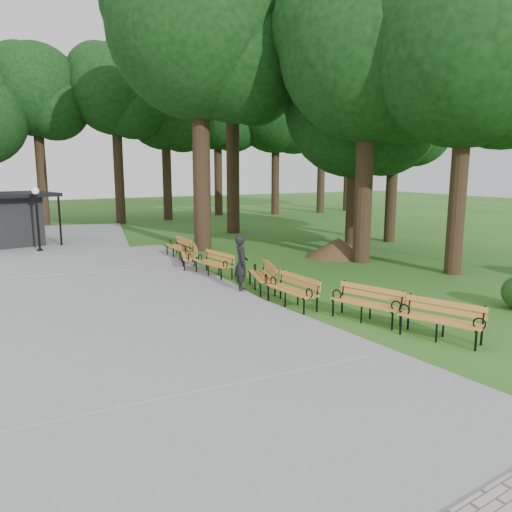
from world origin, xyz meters
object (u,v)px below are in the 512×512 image
bench_0 (441,321)px  lawn_tree_2 (199,28)px  dirt_mound (338,247)px  lawn_tree_4 (232,65)px  kiosk (1,220)px  bench_5 (189,256)px  lawn_tree_1 (356,107)px  bench_4 (213,264)px  bench_3 (262,276)px  lawn_tree_3 (469,47)px  lawn_tree_5 (395,115)px  lawn_tree_0 (369,51)px  person (241,263)px  bench_2 (292,291)px  bench_1 (366,304)px  lamp_post (36,205)px  bench_6 (178,248)px

bench_0 → lawn_tree_2: bearing=157.6°
dirt_mound → lawn_tree_4: 12.83m
lawn_tree_2 → kiosk: bearing=146.3°
bench_5 → lawn_tree_1: bearing=115.3°
bench_4 → bench_3: bearing=3.0°
bench_5 → lawn_tree_3: bearing=71.8°
kiosk → lawn_tree_1: bearing=-39.7°
dirt_mound → bench_0: size_ratio=1.29×
bench_3 → lawn_tree_5: bearing=134.9°
bench_3 → lawn_tree_0: bearing=127.1°
lawn_tree_2 → lawn_tree_1: bearing=-16.3°
lawn_tree_4 → lawn_tree_0: bearing=-85.9°
person → bench_2: size_ratio=0.93×
dirt_mound → lawn_tree_2: bearing=136.9°
bench_2 → lawn_tree_4: 18.02m
bench_1 → lawn_tree_0: lawn_tree_0 is taller
bench_1 → lawn_tree_5: 15.15m
lamp_post → dirt_mound: lamp_post is taller
lawn_tree_4 → bench_3: bearing=-111.5°
bench_1 → lawn_tree_1: lawn_tree_1 is taller
lawn_tree_1 → lawn_tree_4: 8.11m
lawn_tree_2 → bench_1: bearing=-91.8°
bench_5 → bench_6: (0.30, 2.10, 0.00)m
kiosk → lawn_tree_1: lawn_tree_1 is taller
bench_3 → lawn_tree_2: bearing=-172.3°
bench_0 → bench_6: size_ratio=1.00×
lawn_tree_0 → lawn_tree_5: bearing=36.7°
person → lawn_tree_5: size_ratio=0.20×
bench_3 → lawn_tree_4: bearing=174.7°
lamp_post → lawn_tree_0: lawn_tree_0 is taller
bench_4 → bench_5: bearing=177.3°
bench_5 → lawn_tree_5: lawn_tree_5 is taller
bench_1 → bench_5: same height
kiosk → bench_3: bearing=-75.6°
bench_4 → lawn_tree_2: lawn_tree_2 is taller
bench_2 → lawn_tree_0: 10.58m
bench_2 → lawn_tree_1: bearing=127.9°
lawn_tree_1 → bench_2: bearing=-136.7°
lawn_tree_1 → lawn_tree_5: size_ratio=1.12×
bench_3 → lawn_tree_2: size_ratio=0.14×
lamp_post → bench_4: lamp_post is taller
lamp_post → bench_2: 14.11m
person → dirt_mound: 7.24m
dirt_mound → lawn_tree_5: size_ratio=0.28×
kiosk → lawn_tree_3: (14.27, -14.49, 6.46)m
lawn_tree_4 → lawn_tree_2: bearing=-128.3°
lamp_post → lawn_tree_5: (16.26, -5.06, 4.23)m
bench_1 → lawn_tree_0: (5.00, 6.20, 7.69)m
bench_0 → bench_2: size_ratio=1.00×
bench_1 → lawn_tree_2: (0.37, 11.87, 9.27)m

